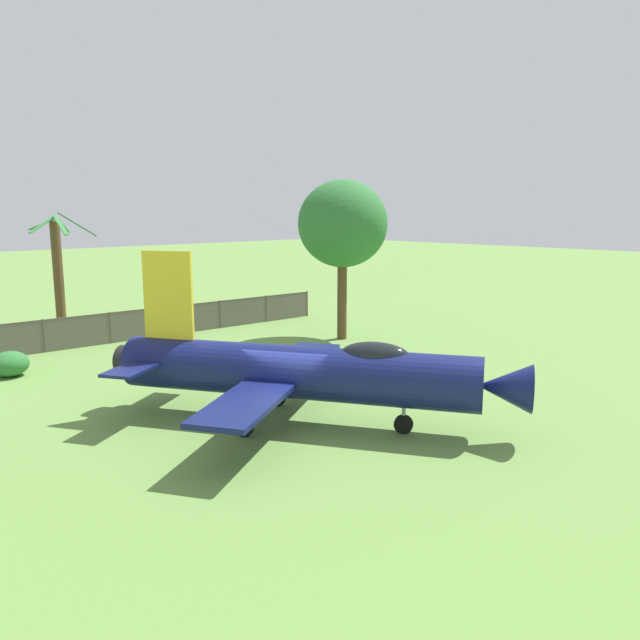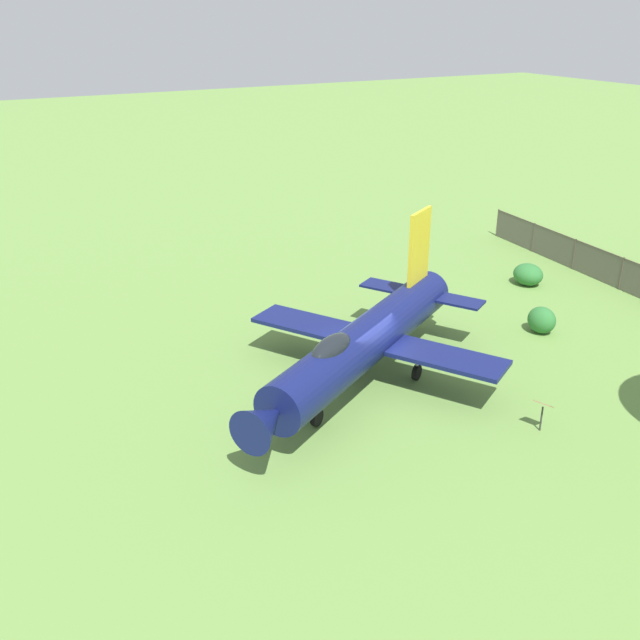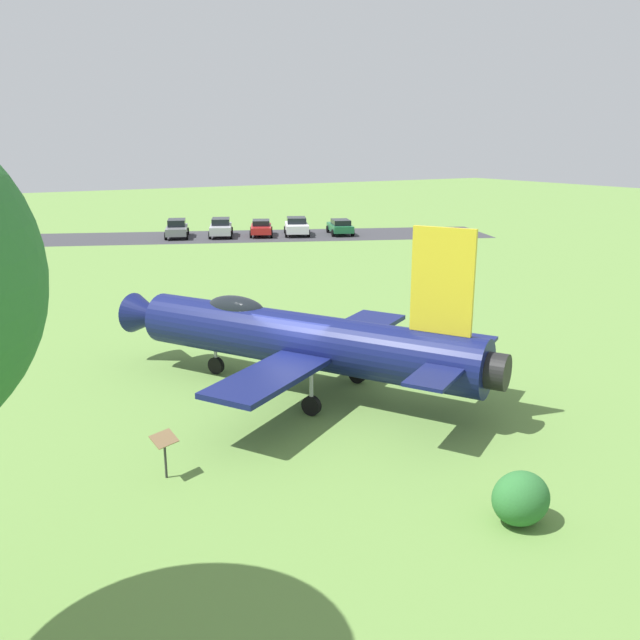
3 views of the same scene
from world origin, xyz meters
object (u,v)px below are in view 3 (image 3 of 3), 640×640
object	(u,v)px
shrub_near_fence	(521,498)
info_plaque	(164,445)
parked_car_white	(297,226)
parked_car_green	(340,226)
parked_car_silver	(221,227)
display_jet	(294,337)
parked_car_red	(261,228)
parked_car_gray	(177,228)

from	to	relation	value
shrub_near_fence	info_plaque	bearing A→B (deg)	46.08
info_plaque	parked_car_white	size ratio (longest dim) A/B	0.25
parked_car_green	parked_car_silver	world-z (taller)	parked_car_silver
display_jet	shrub_near_fence	xyz separation A→B (m)	(-9.40, -0.45, -1.21)
parked_car_red	parked_car_gray	size ratio (longest dim) A/B	0.91
shrub_near_fence	parked_car_white	world-z (taller)	parked_car_white
info_plaque	parked_car_white	bearing A→B (deg)	-32.16
parked_car_white	parked_car_red	size ratio (longest dim) A/B	1.03
parked_car_silver	parked_car_gray	world-z (taller)	parked_car_silver
parked_car_white	parked_car_red	distance (m)	3.10
parked_car_white	parked_car_silver	xyz separation A→B (m)	(2.49, 6.08, 0.00)
display_jet	parked_car_gray	distance (m)	38.10
shrub_near_fence	parked_car_red	xyz separation A→B (m)	(43.83, -14.48, 0.13)
parked_car_green	parked_car_silver	xyz separation A→B (m)	(4.10, 9.58, 0.08)
info_plaque	parked_car_green	size ratio (longest dim) A/B	0.26
parked_car_white	info_plaque	bearing A→B (deg)	-7.02
info_plaque	parked_car_silver	world-z (taller)	parked_car_silver
info_plaque	parked_car_green	xyz separation A→B (m)	(35.37, -26.75, -0.14)
display_jet	info_plaque	world-z (taller)	display_jet
shrub_near_fence	parked_car_green	world-z (taller)	parked_car_green
shrub_near_fence	parked_car_green	distance (m)	46.05
parked_car_white	parked_car_gray	xyz separation A→B (m)	(3.92, 9.53, -0.02)
display_jet	parked_car_white	xyz separation A→B (m)	(33.26, -17.80, -1.00)
display_jet	parked_car_green	world-z (taller)	display_jet
parked_car_white	parked_car_red	bearing A→B (deg)	-87.11
parked_car_green	parked_car_white	bearing A→B (deg)	86.50
parked_car_red	parked_car_gray	xyz separation A→B (m)	(2.75, 6.66, 0.06)
display_jet	parked_car_gray	size ratio (longest dim) A/B	2.65
parked_car_silver	shrub_near_fence	bearing A→B (deg)	9.78
info_plaque	parked_car_red	distance (m)	43.25
parked_car_green	parked_car_silver	bearing A→B (deg)	87.91
shrub_near_fence	parked_car_red	world-z (taller)	parked_car_red
info_plaque	parked_car_white	world-z (taller)	parked_car_white
parked_car_silver	parked_car_white	bearing A→B (deg)	91.47
parked_car_white	parked_car_gray	bearing A→B (deg)	-87.21
display_jet	parked_car_silver	size ratio (longest dim) A/B	2.66
display_jet	parked_car_green	size ratio (longest dim) A/B	2.87
parked_car_gray	parked_car_red	bearing A→B (deg)	88.35
info_plaque	parked_car_green	distance (m)	44.35
parked_car_white	parked_car_silver	size ratio (longest dim) A/B	0.94
display_jet	parked_car_gray	bearing A→B (deg)	-43.57
parked_car_white	parked_car_silver	world-z (taller)	parked_car_silver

